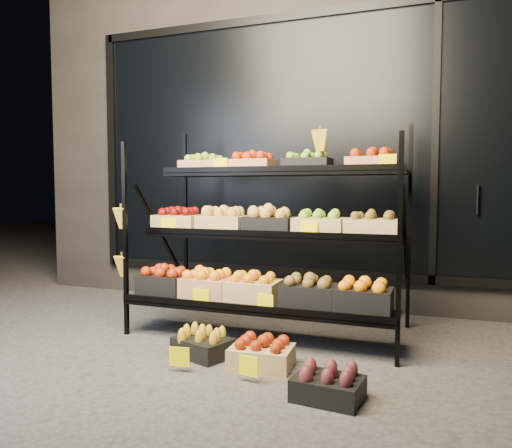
% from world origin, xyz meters
% --- Properties ---
extents(ground, '(24.00, 24.00, 0.00)m').
position_xyz_m(ground, '(0.00, 0.00, 0.00)').
color(ground, '#514F4C').
rests_on(ground, ground).
extents(building, '(6.00, 2.08, 3.50)m').
position_xyz_m(building, '(0.00, 2.59, 1.75)').
color(building, '#2D2826').
rests_on(building, ground).
extents(display_rack, '(2.18, 1.02, 1.72)m').
position_xyz_m(display_rack, '(-0.02, 0.60, 0.79)').
color(display_rack, black).
rests_on(display_rack, ground).
extents(tag_floor_a, '(0.13, 0.01, 0.12)m').
position_xyz_m(tag_floor_a, '(-0.23, -0.40, 0.06)').
color(tag_floor_a, '#FFEE00').
rests_on(tag_floor_a, ground).
extents(tag_floor_b, '(0.13, 0.01, 0.12)m').
position_xyz_m(tag_floor_b, '(0.23, -0.40, 0.06)').
color(tag_floor_b, '#FFEE00').
rests_on(tag_floor_b, ground).
extents(floor_crate_midleft, '(0.44, 0.38, 0.19)m').
position_xyz_m(floor_crate_midleft, '(-0.23, -0.08, 0.09)').
color(floor_crate_midleft, black).
rests_on(floor_crate_midleft, ground).
extents(floor_crate_midright, '(0.41, 0.31, 0.20)m').
position_xyz_m(floor_crate_midright, '(0.21, -0.13, 0.09)').
color(floor_crate_midright, tan).
rests_on(floor_crate_midright, ground).
extents(floor_crate_right, '(0.39, 0.30, 0.19)m').
position_xyz_m(floor_crate_right, '(0.72, -0.47, 0.09)').
color(floor_crate_right, black).
rests_on(floor_crate_right, ground).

